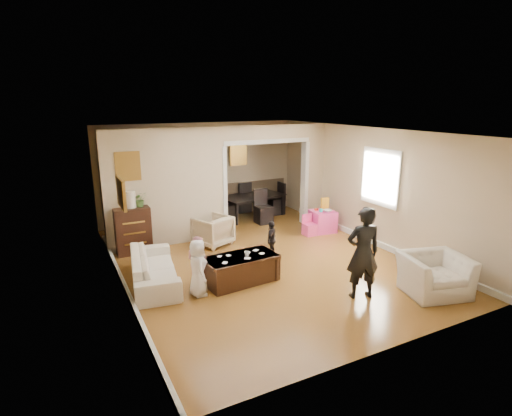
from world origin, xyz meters
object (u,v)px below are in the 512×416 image
adult_person (363,253)px  coffee_cup (247,254)px  armchair_back (213,231)px  table_lamp (130,199)px  play_table (323,221)px  sofa (154,268)px  coffee_table (241,269)px  dining_table (253,206)px  child_kneel_b (198,260)px  child_toddler (272,239)px  armchair_front (434,275)px  cyan_cup (321,210)px  child_kneel_a (198,268)px  dresser (133,230)px

adult_person → coffee_cup: bearing=-28.0°
armchair_back → table_lamp: (-1.68, 0.31, 0.84)m
armchair_back → play_table: armchair_back is taller
sofa → coffee_table: (1.40, -0.66, -0.04)m
coffee_table → adult_person: 2.16m
table_lamp → coffee_cup: bearing=-57.4°
table_lamp → coffee_table: size_ratio=0.28×
dining_table → child_kneel_b: bearing=-139.9°
adult_person → child_toddler: 2.26m
adult_person → armchair_front: bearing=175.7°
table_lamp → adult_person: 4.81m
armchair_back → child_toddler: (0.80, -1.28, 0.06)m
table_lamp → coffee_table: (1.43, -2.34, -0.94)m
adult_person → child_kneel_b: adult_person is taller
armchair_back → dining_table: size_ratio=0.42×
child_kneel_b → adult_person: bearing=-153.3°
cyan_cup → child_toddler: (-1.88, -0.90, -0.17)m
dining_table → child_kneel_a: size_ratio=1.80×
child_toddler → adult_person: bearing=56.8°
cyan_cup → adult_person: adult_person is taller
coffee_cup → armchair_front: bearing=-35.0°
dresser → cyan_cup: 4.42m
dining_table → child_kneel_a: child_kneel_a is taller
armchair_back → adult_person: 3.71m
child_kneel_a → armchair_front: bearing=-111.3°
cyan_cup → dining_table: size_ratio=0.05×
dresser → child_kneel_a: (0.58, -2.49, -0.01)m
armchair_back → child_toddler: child_toddler is taller
play_table → coffee_cup: bearing=-149.1°
sofa → dresser: dresser is taller
armchair_back → play_table: bearing=150.7°
sofa → coffee_table: sofa is taller
sofa → dresser: size_ratio=1.91×
play_table → cyan_cup: 0.32m
armchair_front → coffee_table: armchair_front is taller
child_toddler → child_kneel_b: bearing=-30.9°
child_kneel_a → play_table: bearing=-59.8°
coffee_cup → sofa: bearing=154.6°
adult_person → sofa: bearing=-19.4°
cyan_cup → child_toddler: child_toddler is taller
coffee_cup → child_kneel_a: size_ratio=0.10×
sofa → play_table: sofa is taller
armchair_front → child_kneel_a: bearing=169.6°
table_lamp → cyan_cup: bearing=-9.0°
coffee_cup → child_toddler: bearing=40.1°
cyan_cup → child_kneel_b: bearing=-159.6°
sofa → dining_table: bearing=-40.5°
coffee_cup → child_kneel_a: 0.96m
table_lamp → child_kneel_b: size_ratio=0.41×
table_lamp → sofa: bearing=-88.8°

